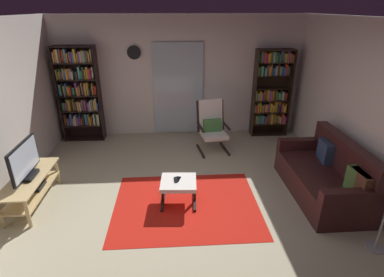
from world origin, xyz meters
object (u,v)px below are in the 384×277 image
object	(u,v)px
bookshelf_near_sofa	(271,91)
tv_remote	(176,180)
cell_phone	(178,179)
bookshelf_near_tv	(79,91)
tv_stand	(31,185)
lounge_armchair	(212,125)
leather_sofa	(326,177)
ottoman	(179,185)
wall_clock	(134,52)
television	(25,162)

from	to	relation	value
bookshelf_near_sofa	tv_remote	distance (m)	3.40
bookshelf_near_sofa	cell_phone	world-z (taller)	bookshelf_near_sofa
bookshelf_near_tv	tv_stand	bearing A→B (deg)	-93.86
lounge_armchair	tv_remote	world-z (taller)	lounge_armchair
leather_sofa	ottoman	bearing A→B (deg)	-178.35
bookshelf_near_tv	tv_remote	bearing A→B (deg)	-52.07
tv_stand	wall_clock	world-z (taller)	wall_clock
bookshelf_near_sofa	wall_clock	size ratio (longest dim) A/B	6.61
television	bookshelf_near_tv	world-z (taller)	bookshelf_near_tv
television	tv_stand	bearing A→B (deg)	99.95
ottoman	cell_phone	distance (m)	0.08
bookshelf_near_tv	lounge_armchair	world-z (taller)	bookshelf_near_tv
television	bookshelf_near_tv	bearing A→B (deg)	86.21
bookshelf_near_tv	wall_clock	size ratio (longest dim) A/B	6.97
television	lounge_armchair	bearing A→B (deg)	30.39
lounge_armchair	cell_phone	bearing A→B (deg)	-112.21
bookshelf_near_tv	bookshelf_near_sofa	distance (m)	4.14
bookshelf_near_tv	cell_phone	xyz separation A→B (m)	(2.01, -2.52, -0.71)
lounge_armchair	tv_remote	size ratio (longest dim) A/B	7.10
bookshelf_near_tv	cell_phone	bearing A→B (deg)	-51.39
cell_phone	lounge_armchair	bearing A→B (deg)	86.00
tv_stand	bookshelf_near_tv	xyz separation A→B (m)	(0.16, 2.41, 0.80)
leather_sofa	wall_clock	distance (m)	4.38
television	ottoman	world-z (taller)	television
television	tv_remote	world-z (taller)	television
tv_remote	wall_clock	world-z (taller)	wall_clock
bookshelf_near_tv	wall_clock	world-z (taller)	bookshelf_near_tv
bookshelf_near_tv	lounge_armchair	size ratio (longest dim) A/B	1.98
bookshelf_near_tv	cell_phone	distance (m)	3.30
television	bookshelf_near_sofa	world-z (taller)	bookshelf_near_sofa
lounge_armchair	tv_stand	bearing A→B (deg)	-149.81
tv_stand	bookshelf_near_sofa	bearing A→B (deg)	29.31
bookshelf_near_sofa	tv_remote	world-z (taller)	bookshelf_near_sofa
bookshelf_near_sofa	ottoman	xyz separation A→B (m)	(-2.12, -2.57, -0.70)
television	bookshelf_near_sofa	bearing A→B (deg)	29.45
leather_sofa	tv_remote	world-z (taller)	leather_sofa
wall_clock	bookshelf_near_tv	bearing A→B (deg)	-171.74
ottoman	wall_clock	world-z (taller)	wall_clock
leather_sofa	tv_remote	xyz separation A→B (m)	(-2.32, -0.05, 0.07)
leather_sofa	tv_stand	bearing A→B (deg)	178.90
bookshelf_near_tv	leather_sofa	size ratio (longest dim) A/B	1.15
tv_remote	bookshelf_near_tv	bearing A→B (deg)	122.84
ottoman	leather_sofa	bearing A→B (deg)	1.65
ottoman	wall_clock	bearing A→B (deg)	107.09
wall_clock	tv_remote	bearing A→B (deg)	-73.57
ottoman	tv_remote	xyz separation A→B (m)	(-0.04, 0.02, 0.08)
television	cell_phone	size ratio (longest dim) A/B	5.75
leather_sofa	cell_phone	xyz separation A→B (m)	(-2.29, -0.02, 0.06)
television	cell_phone	bearing A→B (deg)	-2.56
cell_phone	wall_clock	world-z (taller)	wall_clock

